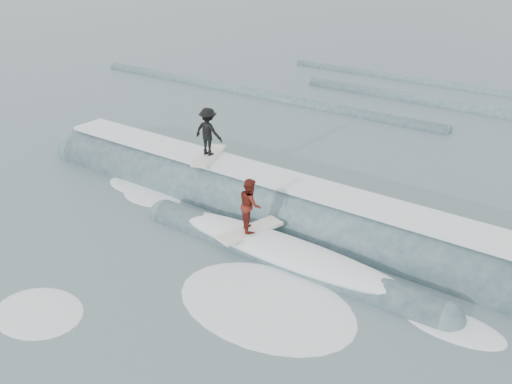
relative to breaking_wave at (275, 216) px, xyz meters
The scene contains 6 objects.
ground 2.82m from the breaking_wave, 94.33° to the right, with size 160.00×160.00×0.00m, color #3F535C.
breaking_wave is the anchor object (origin of this frame).
surfer_black 3.56m from the breaking_wave, behind, with size 1.20×2.07×1.70m.
surfer_red 2.33m from the breaking_wave, 76.46° to the right, with size 1.06×2.07×1.63m.
whitewater 3.22m from the breaking_wave, 93.50° to the right, with size 14.05×8.21×0.10m.
far_swells 14.95m from the breaking_wave, 96.70° to the left, with size 34.54×8.65×0.80m.
Camera 1 is at (9.11, -10.39, 8.28)m, focal length 40.00 mm.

